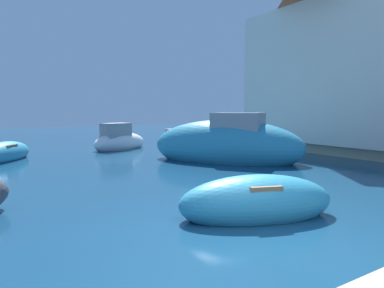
{
  "coord_description": "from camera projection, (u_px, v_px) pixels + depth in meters",
  "views": [
    {
      "loc": [
        -3.62,
        -3.79,
        2.06
      ],
      "look_at": [
        4.93,
        9.74,
        0.5
      ],
      "focal_mm": 32.51,
      "sensor_mm": 36.0,
      "label": 1
    }
  ],
  "objects": [
    {
      "name": "ground",
      "position": [
        260.0,
        245.0,
        5.31
      ],
      "size": [
        80.0,
        80.0,
        0.0
      ],
      "primitive_type": "plane",
      "color": "navy"
    },
    {
      "name": "moored_boat_1",
      "position": [
        119.0,
        141.0,
        18.32
      ],
      "size": [
        3.5,
        2.32,
        1.65
      ],
      "rotation": [
        0.0,
        0.0,
        0.35
      ],
      "color": "white",
      "rests_on": "ground"
    },
    {
      "name": "moored_boat_2",
      "position": [
        257.0,
        202.0,
        6.67
      ],
      "size": [
        3.28,
        2.17,
        1.07
      ],
      "rotation": [
        0.0,
        0.0,
        2.79
      ],
      "color": "teal",
      "rests_on": "ground"
    },
    {
      "name": "moored_boat_3",
      "position": [
        227.0,
        145.0,
        14.0
      ],
      "size": [
        5.55,
        6.44,
        2.45
      ],
      "rotation": [
        0.0,
        0.0,
        2.19
      ],
      "color": "teal",
      "rests_on": "ground"
    },
    {
      "name": "moored_boat_5",
      "position": [
        3.0,
        154.0,
        14.1
      ],
      "size": [
        2.95,
        3.5,
        1.01
      ],
      "rotation": [
        0.0,
        0.0,
        0.95
      ],
      "color": "teal",
      "rests_on": "ground"
    },
    {
      "name": "waterfront_building_main",
      "position": [
        359.0,
        62.0,
        17.48
      ],
      "size": [
        7.23,
        10.11,
        7.84
      ],
      "color": "silver",
      "rests_on": "quay_promenade"
    },
    {
      "name": "quayside_tree",
      "position": [
        316.0,
        83.0,
        18.34
      ],
      "size": [
        3.04,
        3.04,
        4.52
      ],
      "color": "brown",
      "rests_on": "quay_promenade"
    }
  ]
}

